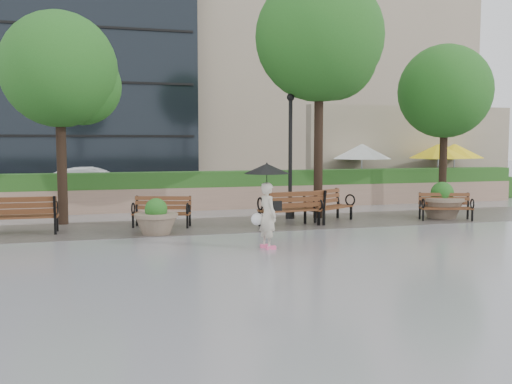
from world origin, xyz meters
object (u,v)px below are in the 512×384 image
object	(u,v)px
bench_2	(292,216)
planter_right	(442,204)
bench_0	(20,223)
bench_3	(328,212)
planter_left	(156,220)
bench_4	(446,212)
pedestrian	(267,197)
car_right	(93,185)
bench_1	(162,218)
lamppost	(290,164)

from	to	relation	value
bench_2	planter_right	xyz separation A→B (m)	(5.10, 0.30, 0.15)
bench_0	bench_2	distance (m)	7.29
bench_3	planter_left	distance (m)	5.31
planter_right	bench_0	bearing A→B (deg)	179.01
bench_3	bench_4	xyz separation A→B (m)	(3.57, -0.70, -0.04)
bench_2	pedestrian	bearing A→B (deg)	54.96
bench_0	car_right	world-z (taller)	car_right
planter_right	pedestrian	size ratio (longest dim) A/B	0.72
bench_1	planter_right	bearing A→B (deg)	15.05
car_right	bench_4	bearing A→B (deg)	-121.06
bench_4	planter_left	world-z (taller)	planter_left
bench_4	planter_left	distance (m)	8.80
bench_1	bench_3	size ratio (longest dim) A/B	0.92
bench_0	lamppost	distance (m)	7.94
bench_1	pedestrian	bearing A→B (deg)	-45.39
bench_3	lamppost	size ratio (longest dim) A/B	0.48
bench_4	pedestrian	world-z (taller)	pedestrian
bench_0	bench_3	world-z (taller)	bench_0
bench_0	pedestrian	size ratio (longest dim) A/B	0.99
bench_1	bench_0	bearing A→B (deg)	-157.61
bench_2	bench_4	world-z (taller)	bench_2
bench_4	planter_left	bearing A→B (deg)	-159.83
bench_1	bench_4	bearing A→B (deg)	11.78
lamppost	bench_2	bearing A→B (deg)	-107.35
bench_3	bench_4	bearing A→B (deg)	-42.71
bench_4	planter_right	distance (m)	0.55
bench_1	planter_left	size ratio (longest dim) A/B	1.51
bench_2	car_right	world-z (taller)	car_right
bench_2	bench_3	distance (m)	1.45
planter_left	lamppost	world-z (taller)	lamppost
planter_right	pedestrian	distance (m)	7.61
car_right	planter_left	bearing A→B (deg)	-161.73
bench_0	bench_1	size ratio (longest dim) A/B	1.11
bench_1	pedestrian	distance (m)	4.39
planter_left	lamppost	xyz separation A→B (m)	(4.35, 1.94, 1.34)
bench_2	pedestrian	size ratio (longest dim) A/B	1.02
bench_2	planter_left	xyz separation A→B (m)	(-3.88, -0.41, 0.07)
bench_0	bench_3	bearing A→B (deg)	-178.10
planter_left	bench_3	bearing A→B (deg)	10.21
bench_1	bench_3	world-z (taller)	bench_3
pedestrian	bench_4	bearing A→B (deg)	-79.36
planter_left	car_right	distance (m)	8.82
bench_4	planter_right	xyz separation A→B (m)	(0.19, 0.48, 0.20)
planter_right	lamppost	xyz separation A→B (m)	(-4.62, 1.22, 1.26)
planter_left	car_right	xyz separation A→B (m)	(-1.55, 8.68, 0.33)
bench_2	planter_left	bearing A→B (deg)	-0.17
bench_2	planter_right	world-z (taller)	planter_right
lamppost	car_right	world-z (taller)	lamppost
planter_right	car_right	distance (m)	13.20
bench_3	car_right	world-z (taller)	car_right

